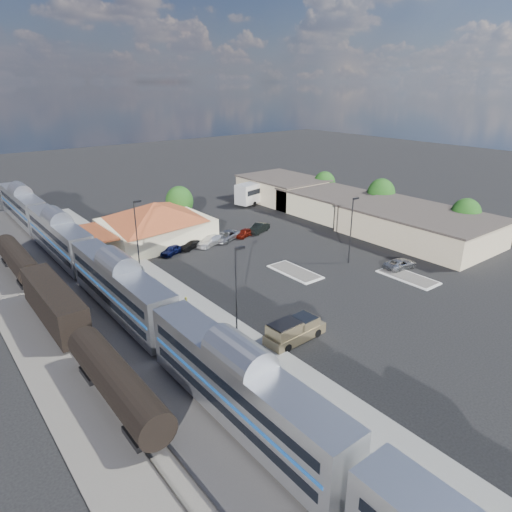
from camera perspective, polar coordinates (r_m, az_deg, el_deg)
ground at (r=55.19m, az=3.23°, el=-3.70°), size 280.00×280.00×0.00m
railbed at (r=52.44m, az=-20.64°, el=-6.43°), size 16.00×100.00×0.12m
platform at (r=53.60m, az=-10.84°, el=-4.74°), size 5.50×92.00×0.18m
passenger_train at (r=49.39m, az=-16.62°, el=-4.02°), size 3.00×104.00×5.55m
freight_cars at (r=50.47m, az=-23.90°, el=-5.65°), size 2.80×46.00×4.00m
station_depot at (r=70.76m, az=-12.50°, el=4.14°), size 18.35×12.24×6.20m
buildings_east at (r=82.90m, az=11.44°, el=6.05°), size 14.40×51.40×4.80m
traffic_island_south at (r=58.97m, az=4.89°, el=-1.97°), size 3.30×7.50×0.21m
traffic_island_north at (r=60.28m, az=18.45°, el=-2.51°), size 3.30×7.50×0.21m
lamp_plat_s at (r=42.52m, az=-2.42°, el=-3.59°), size 1.08×0.25×9.00m
lamp_plat_n at (r=60.66m, az=-14.68°, el=3.33°), size 1.08×0.25×9.00m
lamp_lot at (r=61.50m, az=11.88°, el=3.81°), size 1.08×0.25×9.00m
tree_east_a at (r=77.58m, az=24.73°, el=4.75°), size 4.56×4.56×6.42m
tree_east_b at (r=85.65m, az=15.36°, el=7.53°), size 4.94×4.94×6.96m
tree_east_c at (r=94.54m, az=8.54°, el=8.97°), size 4.41×4.41×6.21m
tree_depot at (r=78.99m, az=-9.55°, el=6.76°), size 4.71×4.71×6.63m
pickup_truck at (r=43.80m, az=4.90°, el=-9.22°), size 6.38×2.61×2.17m
suv at (r=62.69m, az=17.58°, el=-0.93°), size 5.00×2.52×1.35m
coach_bus at (r=93.81m, az=0.71°, el=8.32°), size 13.85×5.92×4.34m
person_a at (r=48.91m, az=-8.68°, el=-5.96°), size 0.56×0.72×1.74m
person_b at (r=57.67m, az=-14.00°, el=-2.02°), size 0.98×1.09×1.83m
parked_car_a at (r=65.81m, az=-10.47°, el=0.75°), size 4.19×2.99×1.33m
parked_car_b at (r=67.49m, az=-8.20°, el=1.39°), size 4.13×2.64×1.29m
parked_car_c at (r=68.75m, az=-5.78°, el=1.96°), size 5.59×3.72×1.51m
parked_car_d at (r=70.65m, az=-3.73°, el=2.54°), size 5.85×4.29×1.48m
parked_car_e at (r=72.20m, az=-1.50°, el=2.90°), size 4.05×2.60×1.28m
parked_car_f at (r=74.25m, az=0.35°, el=3.51°), size 4.83×3.03×1.50m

